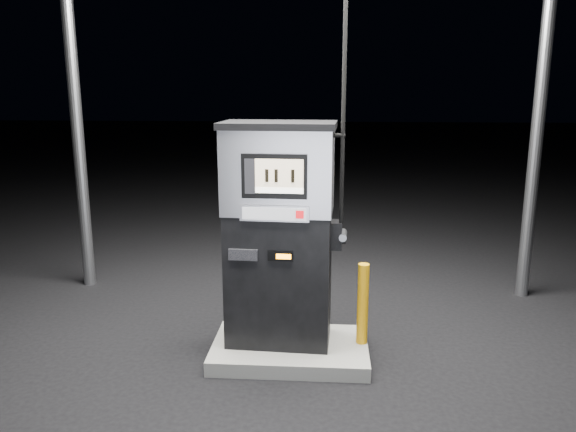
{
  "coord_description": "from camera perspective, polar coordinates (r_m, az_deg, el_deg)",
  "views": [
    {
      "loc": [
        0.36,
        -5.36,
        2.75
      ],
      "look_at": [
        -0.02,
        0.0,
        1.5
      ],
      "focal_mm": 35.0,
      "sensor_mm": 36.0,
      "label": 1
    }
  ],
  "objects": [
    {
      "name": "pump_island",
      "position": [
        6.0,
        0.22,
        -13.42
      ],
      "size": [
        1.6,
        1.0,
        0.15
      ],
      "primitive_type": "cube",
      "color": "slate",
      "rests_on": "ground"
    },
    {
      "name": "bollard_right",
      "position": [
        5.86,
        7.6,
        -8.84
      ],
      "size": [
        0.12,
        0.12,
        0.85
      ],
      "primitive_type": "cylinder",
      "rotation": [
        0.0,
        0.0,
        -0.03
      ],
      "color": "#F3A50D",
      "rests_on": "pump_island"
    },
    {
      "name": "ground",
      "position": [
        6.03,
        0.22,
        -14.05
      ],
      "size": [
        80.0,
        80.0,
        0.0
      ],
      "primitive_type": "plane",
      "color": "black",
      "rests_on": "ground"
    },
    {
      "name": "bollard_left",
      "position": [
        5.8,
        -5.3,
        -8.72
      ],
      "size": [
        0.15,
        0.15,
        0.91
      ],
      "primitive_type": "cylinder",
      "rotation": [
        0.0,
        0.0,
        0.26
      ],
      "color": "#F3A50D",
      "rests_on": "pump_island"
    },
    {
      "name": "fuel_dispenser",
      "position": [
        5.65,
        -0.88,
        -1.68
      ],
      "size": [
        1.26,
        0.72,
        4.7
      ],
      "rotation": [
        0.0,
        0.0,
        -0.05
      ],
      "color": "black",
      "rests_on": "pump_island"
    }
  ]
}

